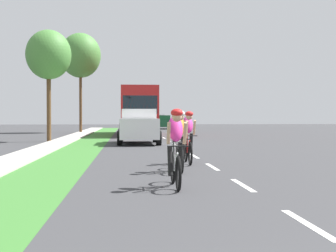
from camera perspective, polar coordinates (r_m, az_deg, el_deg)
The scene contains 13 objects.
ground_plane at distance 21.39m, azimuth 1.43°, elevation -2.63°, with size 120.00×120.00×0.00m, color #38383A.
grass_verge at distance 21.36m, azimuth -10.42°, elevation -2.64°, with size 1.85×70.00×0.01m, color #38722D.
sidewalk_concrete at distance 21.57m, azimuth -14.72°, elevation -2.62°, with size 1.39×70.00×0.10m, color #B2ADA3.
lane_markings_center at distance 25.36m, azimuth 0.43°, elevation -2.01°, with size 0.12×54.30×0.01m.
cyclist_lead at distance 9.35m, azimuth 0.94°, elevation -2.60°, with size 0.42×1.72×1.58m.
cyclist_trailing at distance 12.00m, azimuth 1.37°, elevation -1.75°, with size 0.42×1.72×1.58m.
cyclist_distant at distance 14.04m, azimuth 2.47°, elevation -1.32°, with size 0.42×1.72×1.58m.
suv_white at distance 24.23m, azimuth -3.62°, elevation 0.07°, with size 2.15×4.70×1.79m.
bus_red at distance 36.15m, azimuth -3.67°, elevation 2.08°, with size 2.78×11.60×3.48m.
sedan_dark_green at distance 52.16m, azimuth -0.66°, elevation 0.49°, with size 1.98×4.30×1.52m.
pickup_silver at distance 63.27m, azimuth -1.39°, elevation 0.67°, with size 2.22×5.10×1.64m.
street_tree_near at distance 27.09m, azimuth -14.39°, elevation 8.37°, with size 2.51×2.51×6.24m.
street_tree_far at distance 41.49m, azimuth -10.66°, elevation 8.45°, with size 3.51×3.51×8.62m.
Camera 1 is at (-2.38, -1.21, 1.43)m, focal length 49.85 mm.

